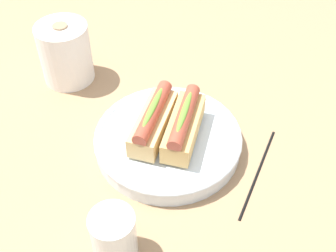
{
  "coord_description": "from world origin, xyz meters",
  "views": [
    {
      "loc": [
        -0.49,
        -0.24,
        0.61
      ],
      "look_at": [
        -0.01,
        0.02,
        0.06
      ],
      "focal_mm": 46.04,
      "sensor_mm": 36.0,
      "label": 1
    }
  ],
  "objects_px": {
    "paper_towel_roll": "(65,53)",
    "chopstick_near": "(258,172)",
    "hotdog_front": "(183,126)",
    "water_glass": "(114,237)",
    "serving_bowl": "(168,140)",
    "hotdog_back": "(153,120)"
  },
  "relations": [
    {
      "from": "serving_bowl",
      "to": "chopstick_near",
      "type": "bearing_deg",
      "value": -83.37
    },
    {
      "from": "hotdog_front",
      "to": "chopstick_near",
      "type": "xyz_separation_m",
      "value": [
        0.01,
        -0.15,
        -0.06
      ]
    },
    {
      "from": "serving_bowl",
      "to": "paper_towel_roll",
      "type": "relative_size",
      "value": 2.04
    },
    {
      "from": "serving_bowl",
      "to": "water_glass",
      "type": "relative_size",
      "value": 3.04
    },
    {
      "from": "chopstick_near",
      "to": "hotdog_front",
      "type": "bearing_deg",
      "value": 92.61
    },
    {
      "from": "serving_bowl",
      "to": "hotdog_front",
      "type": "distance_m",
      "value": 0.05
    },
    {
      "from": "hotdog_front",
      "to": "paper_towel_roll",
      "type": "bearing_deg",
      "value": 75.81
    },
    {
      "from": "paper_towel_roll",
      "to": "chopstick_near",
      "type": "xyz_separation_m",
      "value": [
        -0.07,
        -0.46,
        -0.06
      ]
    },
    {
      "from": "hotdog_back",
      "to": "chopstick_near",
      "type": "height_order",
      "value": "hotdog_back"
    },
    {
      "from": "hotdog_back",
      "to": "paper_towel_roll",
      "type": "height_order",
      "value": "paper_towel_roll"
    },
    {
      "from": "serving_bowl",
      "to": "hotdog_front",
      "type": "xyz_separation_m",
      "value": [
        0.01,
        -0.03,
        0.04
      ]
    },
    {
      "from": "hotdog_front",
      "to": "paper_towel_roll",
      "type": "distance_m",
      "value": 0.33
    },
    {
      "from": "serving_bowl",
      "to": "water_glass",
      "type": "height_order",
      "value": "water_glass"
    },
    {
      "from": "hotdog_back",
      "to": "paper_towel_roll",
      "type": "distance_m",
      "value": 0.28
    },
    {
      "from": "hotdog_front",
      "to": "chopstick_near",
      "type": "bearing_deg",
      "value": -84.28
    },
    {
      "from": "serving_bowl",
      "to": "hotdog_front",
      "type": "relative_size",
      "value": 1.74
    },
    {
      "from": "paper_towel_roll",
      "to": "serving_bowl",
      "type": "bearing_deg",
      "value": -106.42
    },
    {
      "from": "water_glass",
      "to": "paper_towel_roll",
      "type": "relative_size",
      "value": 0.67
    },
    {
      "from": "serving_bowl",
      "to": "hotdog_back",
      "type": "distance_m",
      "value": 0.05
    },
    {
      "from": "paper_towel_roll",
      "to": "water_glass",
      "type": "bearing_deg",
      "value": -134.38
    },
    {
      "from": "water_glass",
      "to": "serving_bowl",
      "type": "bearing_deg",
      "value": 7.29
    },
    {
      "from": "serving_bowl",
      "to": "chopstick_near",
      "type": "distance_m",
      "value": 0.17
    }
  ]
}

